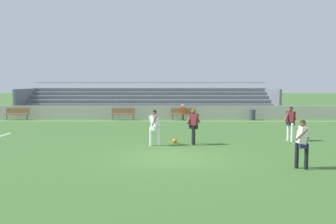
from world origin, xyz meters
TOP-DOWN VIEW (x-y plane):
  - ground_plane at (0.00, 0.00)m, footprint 160.00×160.00m
  - field_line_sideline at (0.00, 12.63)m, footprint 44.00×0.12m
  - sideline_wall at (0.00, 14.43)m, footprint 48.00×0.16m
  - bleacher_stand at (-1.94, 17.64)m, footprint 21.95×5.06m
  - bench_near_bin at (-3.66, 13.45)m, footprint 1.80×0.40m
  - bench_far_left at (-11.82, 13.45)m, footprint 1.80×0.40m
  - bench_centre_sideline at (0.91, 13.45)m, footprint 1.80×0.40m
  - trash_bin at (6.22, 13.47)m, footprint 0.52×0.52m
  - spectator_seated at (0.91, 13.34)m, footprint 0.36×0.42m
  - player_dark_pressing_high at (1.03, 2.76)m, footprint 0.68×0.49m
  - player_white_challenging at (-0.75, 2.52)m, footprint 0.54×0.66m
  - player_dark_wide_right at (5.86, 3.80)m, footprint 0.73×0.48m
  - player_white_on_ball at (4.34, -1.76)m, footprint 0.60×0.44m
  - soccer_ball at (0.17, 3.15)m, footprint 0.22×0.22m

SIDE VIEW (x-z plane):
  - ground_plane at x=0.00m, z-range 0.00..0.00m
  - field_line_sideline at x=0.00m, z-range 0.00..0.01m
  - soccer_ball at x=0.17m, z-range 0.00..0.22m
  - trash_bin at x=6.22m, z-range 0.00..0.82m
  - sideline_wall at x=0.00m, z-range 0.00..1.03m
  - bench_near_bin at x=-3.66m, z-range 0.10..1.00m
  - bench_far_left at x=-11.82m, z-range 0.10..1.00m
  - bench_centre_sideline at x=0.91m, z-range 0.10..1.00m
  - spectator_seated at x=0.91m, z-range 0.10..1.31m
  - player_white_challenging at x=-0.75m, z-range 0.15..1.79m
  - player_white_on_ball at x=4.34m, z-range 0.15..1.80m
  - player_dark_pressing_high at x=1.03m, z-range 0.16..1.83m
  - player_dark_wide_right at x=5.86m, z-range 0.17..1.86m
  - bleacher_stand at x=-1.94m, z-range -0.21..2.69m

